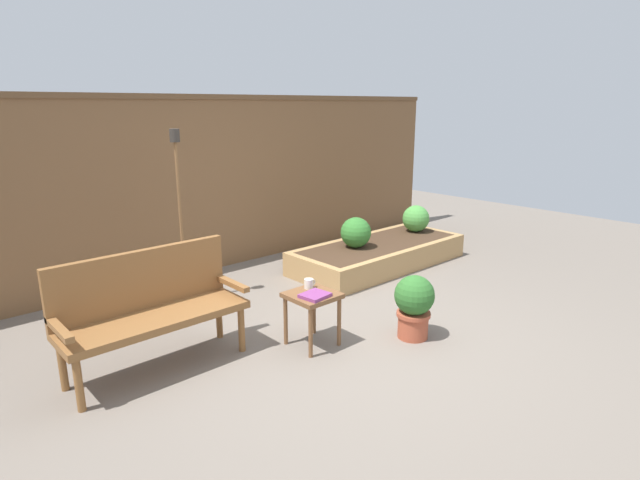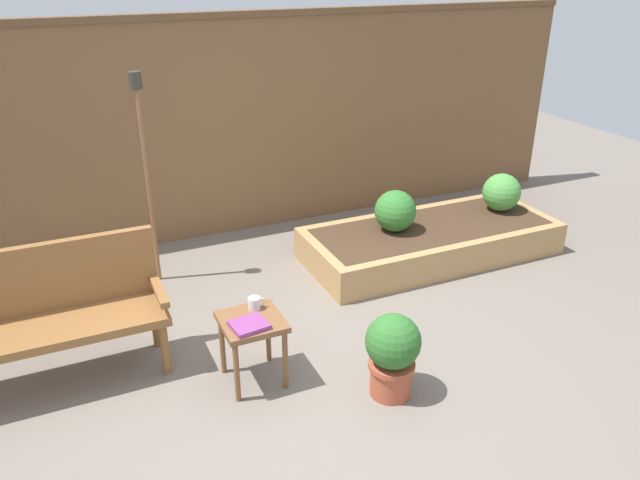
{
  "view_description": "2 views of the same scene",
  "coord_description": "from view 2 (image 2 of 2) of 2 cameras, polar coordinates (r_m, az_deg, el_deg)",
  "views": [
    {
      "loc": [
        -3.04,
        -2.98,
        2.05
      ],
      "look_at": [
        0.62,
        1.05,
        0.59
      ],
      "focal_mm": 28.68,
      "sensor_mm": 36.0,
      "label": 1
    },
    {
      "loc": [
        -1.31,
        -3.17,
        2.62
      ],
      "look_at": [
        0.45,
        0.74,
        0.63
      ],
      "focal_mm": 34.44,
      "sensor_mm": 36.0,
      "label": 2
    }
  ],
  "objects": [
    {
      "name": "tiki_torch",
      "position": [
        5.21,
        -16.1,
        8.49
      ],
      "size": [
        0.1,
        0.1,
        1.81
      ],
      "color": "brown",
      "rests_on": "ground_plane"
    },
    {
      "name": "shrub_near_bench",
      "position": [
        5.67,
        7.01,
        2.69
      ],
      "size": [
        0.38,
        0.38,
        0.38
      ],
      "color": "brown",
      "rests_on": "raised_planter_bed"
    },
    {
      "name": "garden_bench",
      "position": [
        4.39,
        -23.87,
        -5.64
      ],
      "size": [
        1.44,
        0.48,
        0.94
      ],
      "color": "brown",
      "rests_on": "ground_plane"
    },
    {
      "name": "fence_back",
      "position": [
        6.11,
        -11.24,
        9.99
      ],
      "size": [
        8.4,
        0.14,
        2.16
      ],
      "color": "brown",
      "rests_on": "ground_plane"
    },
    {
      "name": "ground_plane",
      "position": [
        4.31,
        -1.43,
        -12.47
      ],
      "size": [
        14.0,
        14.0,
        0.0
      ],
      "primitive_type": "plane",
      "color": "#70665B"
    },
    {
      "name": "side_table",
      "position": [
        4.07,
        -6.34,
        -8.3
      ],
      "size": [
        0.4,
        0.4,
        0.48
      ],
      "color": "brown",
      "rests_on": "ground_plane"
    },
    {
      "name": "book_on_table",
      "position": [
        3.94,
        -6.59,
        -7.85
      ],
      "size": [
        0.24,
        0.22,
        0.03
      ],
      "primitive_type": "cube",
      "rotation": [
        0.0,
        0.0,
        0.12
      ],
      "color": "#7F3875",
      "rests_on": "side_table"
    },
    {
      "name": "cup_on_table",
      "position": [
        4.11,
        -6.09,
        -5.86
      ],
      "size": [
        0.12,
        0.08,
        0.08
      ],
      "color": "silver",
      "rests_on": "side_table"
    },
    {
      "name": "potted_boxwood",
      "position": [
        4.0,
        6.75,
        -10.28
      ],
      "size": [
        0.36,
        0.36,
        0.58
      ],
      "color": "#A84C33",
      "rests_on": "ground_plane"
    },
    {
      "name": "raised_planter_bed",
      "position": [
        5.94,
        10.24,
        -0.06
      ],
      "size": [
        2.4,
        1.0,
        0.3
      ],
      "color": "#AD8451",
      "rests_on": "ground_plane"
    },
    {
      "name": "shrub_far_corner",
      "position": [
        6.35,
        16.52,
        4.27
      ],
      "size": [
        0.37,
        0.37,
        0.37
      ],
      "color": "brown",
      "rests_on": "raised_planter_bed"
    }
  ]
}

